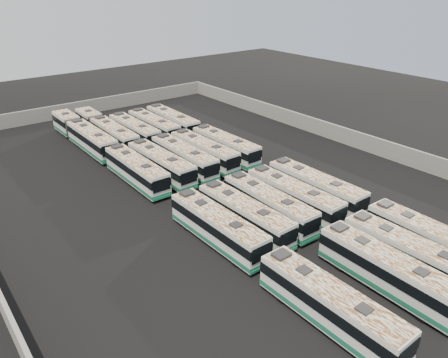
# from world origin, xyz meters

# --- Properties ---
(ground) EXTENTS (140.00, 140.00, 0.00)m
(ground) POSITION_xyz_m (0.00, 0.00, 0.00)
(ground) COLOR black
(ground) RESTS_ON ground
(perimeter_wall) EXTENTS (45.20, 73.20, 2.20)m
(perimeter_wall) POSITION_xyz_m (0.00, 0.00, 1.10)
(perimeter_wall) COLOR slate
(perimeter_wall) RESTS_ON ground
(bus_front_far_left) EXTENTS (2.37, 10.90, 3.06)m
(bus_front_far_left) POSITION_xyz_m (-5.69, -19.15, 1.57)
(bus_front_far_left) COLOR #BBBCB5
(bus_front_far_left) RESTS_ON ground
(bus_front_center) EXTENTS (2.48, 10.91, 3.06)m
(bus_front_center) POSITION_xyz_m (0.36, -19.31, 1.56)
(bus_front_center) COLOR #BBBCB5
(bus_front_center) RESTS_ON ground
(bus_front_right) EXTENTS (2.51, 10.89, 3.05)m
(bus_front_right) POSITION_xyz_m (3.40, -19.35, 1.56)
(bus_front_right) COLOR #BBBCB5
(bus_front_right) RESTS_ON ground
(bus_front_far_right) EXTENTS (2.55, 10.86, 3.04)m
(bus_front_far_right) POSITION_xyz_m (6.51, -19.24, 1.56)
(bus_front_far_right) COLOR #BBBCB5
(bus_front_far_right) RESTS_ON ground
(bus_midfront_far_left) EXTENTS (2.44, 10.86, 3.05)m
(bus_midfront_far_left) POSITION_xyz_m (-5.65, -7.11, 1.56)
(bus_midfront_far_left) COLOR #BBBCB5
(bus_midfront_far_left) RESTS_ON ground
(bus_midfront_left) EXTENTS (2.47, 10.69, 3.00)m
(bus_midfront_left) POSITION_xyz_m (-2.57, -6.95, 1.53)
(bus_midfront_left) COLOR #BBBCB5
(bus_midfront_left) RESTS_ON ground
(bus_midfront_center) EXTENTS (2.49, 10.77, 3.02)m
(bus_midfront_center) POSITION_xyz_m (0.40, -6.89, 1.54)
(bus_midfront_center) COLOR #BBBCB5
(bus_midfront_center) RESTS_ON ground
(bus_midfront_right) EXTENTS (2.41, 10.81, 3.04)m
(bus_midfront_right) POSITION_xyz_m (3.40, -7.13, 1.55)
(bus_midfront_right) COLOR #BBBCB5
(bus_midfront_right) RESTS_ON ground
(bus_midfront_far_right) EXTENTS (2.40, 10.99, 3.09)m
(bus_midfront_far_right) POSITION_xyz_m (6.48, -7.14, 1.58)
(bus_midfront_far_right) COLOR #BBBCB5
(bus_midfront_far_right) RESTS_ON ground
(bus_midback_far_left) EXTENTS (2.32, 10.82, 3.05)m
(bus_midback_far_left) POSITION_xyz_m (-5.59, 7.59, 1.56)
(bus_midback_far_left) COLOR #BBBCB5
(bus_midback_far_left) RESTS_ON ground
(bus_midback_left) EXTENTS (2.58, 10.93, 3.06)m
(bus_midback_left) POSITION_xyz_m (-2.62, 7.44, 1.57)
(bus_midback_left) COLOR #BBBCB5
(bus_midback_left) RESTS_ON ground
(bus_midback_center) EXTENTS (2.35, 10.94, 3.08)m
(bus_midback_center) POSITION_xyz_m (0.42, 7.46, 1.57)
(bus_midback_center) COLOR #BBBCB5
(bus_midback_center) RESTS_ON ground
(bus_midback_right) EXTENTS (2.57, 10.89, 3.05)m
(bus_midback_right) POSITION_xyz_m (3.37, 7.55, 1.56)
(bus_midback_right) COLOR #BBBCB5
(bus_midback_right) RESTS_ON ground
(bus_midback_far_right) EXTENTS (2.49, 10.82, 3.03)m
(bus_midback_far_right) POSITION_xyz_m (6.53, 7.48, 1.55)
(bus_midback_far_right) COLOR #BBBCB5
(bus_midback_far_right) RESTS_ON ground
(bus_back_far_left) EXTENTS (2.37, 17.15, 3.11)m
(bus_back_far_left) POSITION_xyz_m (-5.68, 22.53, 1.59)
(bus_back_far_left) COLOR #BBBCB5
(bus_back_far_left) RESTS_ON ground
(bus_back_left) EXTENTS (2.47, 16.57, 3.00)m
(bus_back_left) POSITION_xyz_m (-2.56, 22.43, 1.53)
(bus_back_left) COLOR #BBBCB5
(bus_back_left) RESTS_ON ground
(bus_back_center) EXTENTS (2.38, 10.67, 3.00)m
(bus_back_center) POSITION_xyz_m (0.35, 19.57, 1.53)
(bus_back_center) COLOR #BBBCB5
(bus_back_center) RESTS_ON ground
(bus_back_right) EXTENTS (2.40, 10.67, 3.00)m
(bus_back_right) POSITION_xyz_m (3.44, 19.76, 1.53)
(bus_back_right) COLOR #BBBCB5
(bus_back_right) RESTS_ON ground
(bus_back_far_right) EXTENTS (2.43, 11.03, 3.10)m
(bus_back_far_right) POSITION_xyz_m (6.42, 19.68, 1.59)
(bus_back_far_right) COLOR #BBBCB5
(bus_back_far_right) RESTS_ON ground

